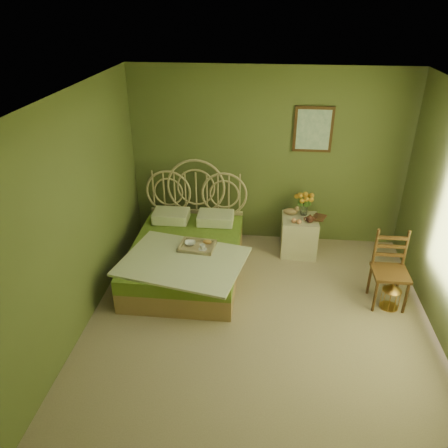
# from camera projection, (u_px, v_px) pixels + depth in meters

# --- Properties ---
(floor) EXTENTS (4.50, 4.50, 0.00)m
(floor) POSITION_uv_depth(u_px,v_px,m) (259.00, 332.00, 4.98)
(floor) COLOR tan
(floor) RESTS_ON ground
(ceiling) EXTENTS (4.50, 4.50, 0.00)m
(ceiling) POSITION_uv_depth(u_px,v_px,m) (270.00, 101.00, 3.76)
(ceiling) COLOR silver
(ceiling) RESTS_ON wall_back
(wall_back) EXTENTS (4.00, 0.00, 4.00)m
(wall_back) POSITION_uv_depth(u_px,v_px,m) (267.00, 158.00, 6.35)
(wall_back) COLOR #5A6736
(wall_back) RESTS_ON floor
(wall_left) EXTENTS (0.00, 4.50, 4.50)m
(wall_left) POSITION_uv_depth(u_px,v_px,m) (72.00, 223.00, 4.55)
(wall_left) COLOR #5A6736
(wall_left) RESTS_ON floor
(wall_art) EXTENTS (0.54, 0.04, 0.64)m
(wall_art) POSITION_uv_depth(u_px,v_px,m) (313.00, 130.00, 6.06)
(wall_art) COLOR #3C2310
(wall_art) RESTS_ON wall_back
(bed) EXTENTS (1.67, 2.11, 1.31)m
(bed) POSITION_uv_depth(u_px,v_px,m) (187.00, 254.00, 5.93)
(bed) COLOR #9F754F
(bed) RESTS_ON floor
(nightstand) EXTENTS (0.51, 0.51, 0.99)m
(nightstand) POSITION_uv_depth(u_px,v_px,m) (300.00, 230.00, 6.38)
(nightstand) COLOR beige
(nightstand) RESTS_ON floor
(chair) EXTENTS (0.42, 0.42, 0.94)m
(chair) POSITION_uv_depth(u_px,v_px,m) (390.00, 264.00, 5.28)
(chair) COLOR #3C2310
(chair) RESTS_ON floor
(birdcage) EXTENTS (0.22, 0.22, 0.34)m
(birdcage) POSITION_uv_depth(u_px,v_px,m) (391.00, 296.00, 5.30)
(birdcage) COLOR #BB823C
(birdcage) RESTS_ON floor
(book_lower) EXTENTS (0.18, 0.22, 0.02)m
(book_lower) POSITION_uv_depth(u_px,v_px,m) (313.00, 218.00, 6.27)
(book_lower) COLOR #381E0F
(book_lower) RESTS_ON nightstand
(book_upper) EXTENTS (0.25, 0.28, 0.02)m
(book_upper) POSITION_uv_depth(u_px,v_px,m) (313.00, 216.00, 6.26)
(book_upper) COLOR #472819
(book_upper) RESTS_ON nightstand
(cereal_bowl) EXTENTS (0.16, 0.16, 0.04)m
(cereal_bowl) POSITION_uv_depth(u_px,v_px,m) (190.00, 243.00, 5.72)
(cereal_bowl) COLOR white
(cereal_bowl) RESTS_ON bed
(coffee_cup) EXTENTS (0.09, 0.09, 0.07)m
(coffee_cup) POSITION_uv_depth(u_px,v_px,m) (203.00, 247.00, 5.60)
(coffee_cup) COLOR white
(coffee_cup) RESTS_ON bed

